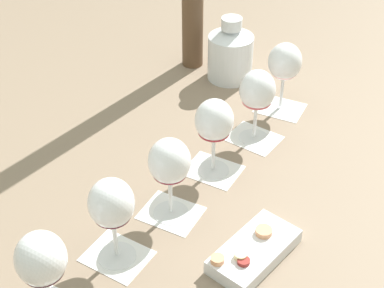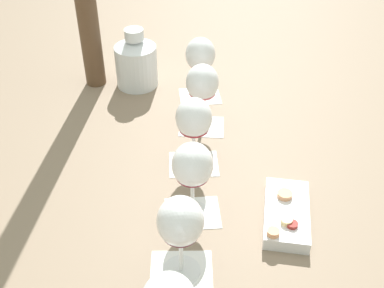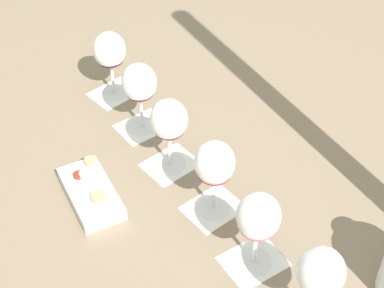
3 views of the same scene
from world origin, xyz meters
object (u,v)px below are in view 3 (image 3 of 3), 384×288
Objects in this scene: wine_glass_0 at (320,275)px; wine_glass_4 at (139,86)px; snack_dish at (91,193)px; wine_glass_2 at (215,166)px; wine_glass_1 at (258,219)px; wine_glass_3 at (169,123)px; wine_glass_5 at (110,53)px.

wine_glass_4 is at bearing 27.93° from wine_glass_0.
wine_glass_4 is 0.88× the size of snack_dish.
wine_glass_0 is 1.00× the size of wine_glass_2.
wine_glass_1 is at bearing 32.89° from wine_glass_0.
wine_glass_2 and wine_glass_3 have the same top height.
wine_glass_0 is at bearing -147.11° from wine_glass_1.
wine_glass_5 is at bearing -6.34° from snack_dish.
wine_glass_0 is 0.15m from wine_glass_1.
wine_glass_0 is at bearing -151.65° from wine_glass_2.
wine_glass_1 reaches higher than snack_dish.
wine_glass_4 and wine_glass_5 have the same top height.
wine_glass_2 is 0.16m from wine_glass_3.
wine_glass_4 is at bearing 26.34° from wine_glass_1.
wine_glass_4 is at bearing 27.53° from wine_glass_2.
wine_glass_1 is 1.00× the size of wine_glass_2.
wine_glass_4 is (0.54, 0.28, 0.00)m from wine_glass_0.
wine_glass_3 is (0.14, 0.08, -0.00)m from wine_glass_2.
wine_glass_5 is (0.55, 0.27, -0.00)m from wine_glass_1.
wine_glass_3 is (0.40, 0.22, 0.00)m from wine_glass_0.
wine_glass_3 and wine_glass_5 have the same top height.
wine_glass_5 is 0.88× the size of snack_dish.
wine_glass_5 is (0.27, 0.13, 0.00)m from wine_glass_3.
snack_dish is (-0.36, 0.04, -0.11)m from wine_glass_5.
wine_glass_5 is at bearing 25.49° from wine_glass_3.
wine_glass_5 is (0.41, 0.21, -0.00)m from wine_glass_2.
wine_glass_0 is at bearing -150.81° from wine_glass_3.
wine_glass_2 is at bearing -152.69° from wine_glass_5.
wine_glass_4 is (0.27, 0.14, -0.00)m from wine_glass_2.
wine_glass_0 is at bearing -128.51° from snack_dish.
wine_glass_4 is (0.14, 0.06, -0.00)m from wine_glass_3.
wine_glass_1 is 0.88× the size of snack_dish.
wine_glass_2 is 0.31m from wine_glass_4.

